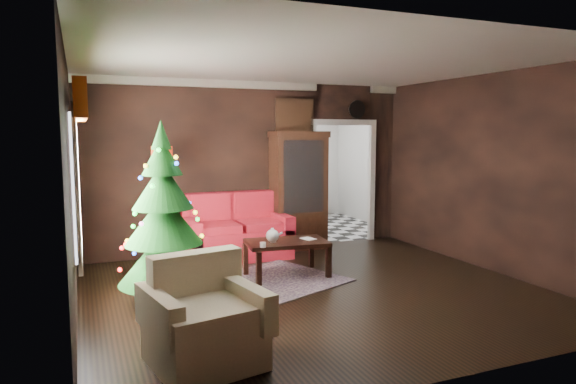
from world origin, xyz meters
name	(u,v)px	position (x,y,z in m)	size (l,w,h in m)	color
floor	(315,291)	(0.00, 0.00, 0.00)	(5.50, 5.50, 0.00)	black
ceiling	(317,62)	(0.00, 0.00, 2.80)	(5.50, 5.50, 0.00)	white
wall_back	(252,167)	(0.00, 2.50, 1.40)	(5.50, 5.50, 0.00)	black
wall_front	(455,206)	(0.00, -2.50, 1.40)	(5.50, 5.50, 0.00)	black
wall_left	(71,189)	(-2.75, 0.00, 1.40)	(5.50, 5.50, 0.00)	black
wall_right	(491,173)	(2.75, 0.00, 1.40)	(5.50, 5.50, 0.00)	black
doorway	(342,184)	(1.70, 2.50, 1.05)	(1.10, 0.10, 2.10)	white
left_window	(75,182)	(-2.71, 0.20, 1.45)	(0.05, 1.60, 1.40)	white
valance	(80,103)	(-2.63, 0.20, 2.27)	(0.12, 2.10, 0.35)	#853008
kitchen_floor	(307,227)	(1.70, 4.00, 0.00)	(3.00, 3.00, 0.00)	silver
kitchen_window	(282,144)	(1.70, 5.45, 1.70)	(0.70, 0.06, 0.70)	white
rug	(261,284)	(-0.53, 0.53, 0.01)	(2.07, 1.51, 0.01)	#4F303F
loveseat	(237,226)	(-0.40, 2.05, 0.50)	(1.70, 0.90, 1.00)	#7A0703
curio_cabinet	(298,193)	(0.75, 2.27, 0.95)	(0.90, 0.45, 1.90)	black
floor_lamp	(163,213)	(-1.58, 1.75, 0.83)	(0.32, 0.32, 1.89)	black
christmas_tree	(163,215)	(-1.81, 0.15, 1.05)	(1.04, 1.04, 1.98)	black
armchair	(204,313)	(-1.74, -1.51, 0.46)	(0.88, 0.88, 0.90)	tan
coffee_table	(287,258)	(-0.08, 0.75, 0.26)	(1.09, 0.65, 0.49)	black
teapot	(272,235)	(-0.30, 0.73, 0.60)	(0.20, 0.20, 0.19)	silver
cup_a	(273,240)	(-0.29, 0.72, 0.54)	(0.08, 0.08, 0.07)	silver
cup_b	(263,245)	(-0.52, 0.48, 0.53)	(0.08, 0.08, 0.07)	white
book	(304,233)	(0.15, 0.69, 0.60)	(0.15, 0.02, 0.20)	gray
wall_clock	(357,109)	(1.95, 2.45, 2.38)	(0.32, 0.32, 0.06)	silver
painting	(294,116)	(0.75, 2.46, 2.25)	(0.62, 0.05, 0.52)	#C47445
kitchen_counter	(286,199)	(1.70, 5.20, 0.45)	(1.80, 0.60, 0.90)	white
kitchen_table	(300,213)	(1.40, 3.70, 0.38)	(0.70, 0.70, 0.75)	brown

